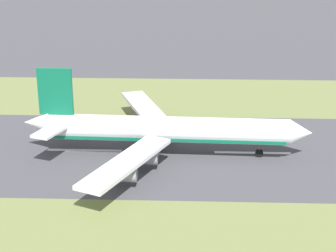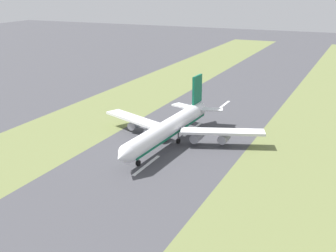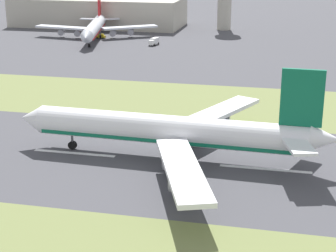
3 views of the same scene
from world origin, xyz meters
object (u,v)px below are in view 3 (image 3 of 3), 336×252
Objects in this scene: airplane_main_jet at (177,131)px; terminal_building at (99,12)px; service_truck at (154,41)px; apron_car at (101,36)px; airplane_parked_apron at (95,27)px.

airplane_main_jet is 198.53m from terminal_building.
service_truck is 1.42× the size of apron_car.
airplane_main_jet is 0.76× the size of terminal_building.
apron_car is at bearing 66.35° from service_truck.
airplane_parked_apron is 9.44× the size of service_truck.
airplane_parked_apron is (-43.33, -13.04, -1.83)m from terminal_building.
airplane_parked_apron is at bearing 25.89° from airplane_main_jet.
airplane_main_jet is 155.83m from apron_car.
terminal_building reaches higher than apron_car.
airplane_main_jet reaches higher than apron_car.
apron_car is (-40.25, -14.80, -6.25)m from terminal_building.
airplane_parked_apron is (138.29, 67.13, -0.61)m from airplane_main_jet.
terminal_building is (181.62, 80.16, 1.23)m from airplane_main_jet.
service_truck is (128.91, 36.90, -4.36)m from airplane_main_jet.
airplane_parked_apron is 5.66m from apron_car.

